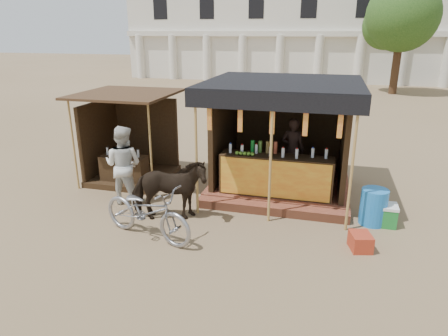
% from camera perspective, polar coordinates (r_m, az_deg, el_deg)
% --- Properties ---
extents(ground, '(120.00, 120.00, 0.00)m').
position_cam_1_polar(ground, '(7.59, -3.15, -11.72)').
color(ground, '#846B4C').
rests_on(ground, ground).
extents(main_stall, '(3.60, 3.61, 2.78)m').
position_cam_1_polar(main_stall, '(10.03, 8.19, 2.26)').
color(main_stall, '#974E31').
rests_on(main_stall, ground).
extents(secondary_stall, '(2.40, 2.40, 2.38)m').
position_cam_1_polar(secondary_stall, '(11.20, -13.67, 2.77)').
color(secondary_stall, '#332412').
rests_on(secondary_stall, ground).
extents(cow, '(1.77, 1.20, 1.37)m').
position_cam_1_polar(cow, '(8.53, -7.91, -3.16)').
color(cow, black).
rests_on(cow, ground).
extents(motorbike, '(2.23, 1.32, 1.11)m').
position_cam_1_polar(motorbike, '(7.93, -10.96, -6.12)').
color(motorbike, gray).
rests_on(motorbike, ground).
extents(bystander, '(0.91, 0.72, 1.86)m').
position_cam_1_polar(bystander, '(9.54, -14.18, 0.41)').
color(bystander, silver).
rests_on(bystander, ground).
extents(blue_barrel, '(0.70, 0.70, 0.77)m').
position_cam_1_polar(blue_barrel, '(8.97, 20.58, -5.20)').
color(blue_barrel, blue).
rests_on(blue_barrel, ground).
extents(red_crate, '(0.46, 0.52, 0.32)m').
position_cam_1_polar(red_crate, '(7.97, 18.91, -9.92)').
color(red_crate, '#A4311B').
rests_on(red_crate, ground).
extents(cooler, '(0.64, 0.45, 0.46)m').
position_cam_1_polar(cooler, '(9.05, 21.46, -6.16)').
color(cooler, '#1C7E2F').
rests_on(cooler, ground).
extents(background_building, '(26.00, 7.45, 8.18)m').
position_cam_1_polar(background_building, '(36.37, 8.87, 18.91)').
color(background_building, silver).
rests_on(background_building, ground).
extents(tree, '(4.50, 4.40, 7.00)m').
position_cam_1_polar(tree, '(28.60, 23.68, 18.99)').
color(tree, '#382314').
rests_on(tree, ground).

